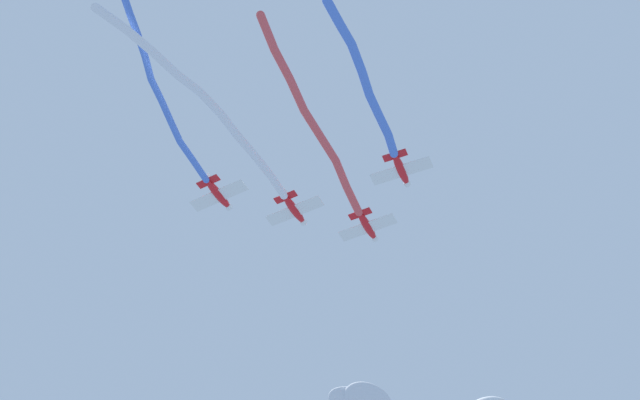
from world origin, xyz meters
name	(u,v)px	position (x,y,z in m)	size (l,w,h in m)	color
airplane_lead	(367,226)	(-1.73, 5.55, 69.60)	(4.79, 6.08, 1.56)	red
smoke_trail_lead	(312,121)	(-13.41, -1.46, 71.05)	(20.24, 12.71, 3.98)	#DB4C4C
airplane_left_wing	(295,210)	(-9.31, 7.93, 69.60)	(4.79, 6.14, 1.56)	red
smoke_trail_left_wing	(204,105)	(-23.19, 2.11, 70.08)	(25.25, 8.71, 1.93)	white
airplane_right_wing	(401,170)	(-3.31, -2.24, 69.90)	(4.92, 5.95, 1.56)	red
smoke_trail_right_wing	(365,83)	(-12.57, -8.75, 69.19)	(15.84, 11.02, 2.11)	#4C75DB
airplane_slot	(219,195)	(-16.89, 10.31, 69.30)	(4.80, 6.16, 1.56)	red
smoke_trail_slot	(157,79)	(-27.95, 2.79, 71.12)	(17.58, 15.09, 4.54)	#4C75DB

